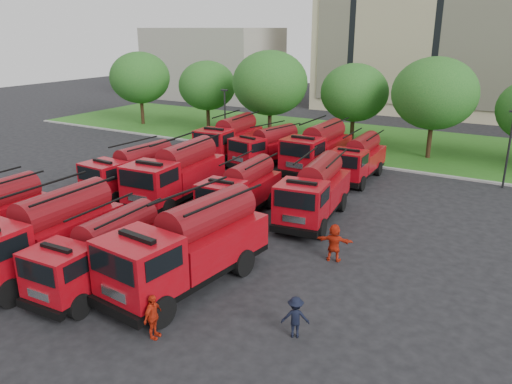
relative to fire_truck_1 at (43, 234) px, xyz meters
The scene contains 27 objects.
ground 7.19m from the fire_truck_1, 56.30° to the left, with size 140.00×140.00×0.00m, color black.
lawn 32.09m from the fire_truck_1, 83.05° to the left, with size 70.00×16.00×0.12m, color #245516.
curb 24.08m from the fire_truck_1, 80.72° to the left, with size 70.00×0.30×0.14m, color gray.
apartment_building 55.13m from the fire_truck_1, 83.76° to the left, with size 30.00×14.18×25.00m.
side_building 56.34m from the fire_truck_1, 117.68° to the left, with size 18.00×12.00×10.00m, color gray.
tree_0 34.49m from the fire_truck_1, 125.89° to the left, with size 6.30×6.30×7.70m.
tree_1 31.39m from the fire_truck_1, 112.82° to the left, with size 5.71×5.71×6.98m.
tree_2 27.86m from the fire_truck_1, 98.59° to the left, with size 6.72×6.72×8.22m.
tree_3 30.10m from the fire_truck_1, 84.49° to the left, with size 5.88×5.88×7.19m.
tree_4 30.19m from the fire_truck_1, 70.77° to the left, with size 6.55×6.55×8.01m.
lamp_post_0 23.84m from the fire_truck_1, 104.90° to the left, with size 0.60×0.25×5.11m.
lamp_post_1 27.98m from the fire_truck_1, 55.40° to the left, with size 0.60×0.25×5.11m.
fire_truck_1 is the anchor object (origin of this frame).
fire_truck_2 3.09m from the fire_truck_1, ahead, with size 2.59×6.47×2.90m.
fire_truck_3 6.50m from the fire_truck_1, 19.23° to the left, with size 3.43×7.94×3.51m.
fire_truck_4 10.59m from the fire_truck_1, 113.35° to the left, with size 2.79×6.79×3.03m.
fire_truck_5 10.14m from the fire_truck_1, 95.52° to the left, with size 3.26×7.77×3.45m.
fire_truck_6 10.75m from the fire_truck_1, 70.51° to the left, with size 2.64×6.51×2.91m.
fire_truck_7 13.73m from the fire_truck_1, 57.31° to the left, with size 3.33×7.29×3.20m.
fire_truck_8 20.73m from the fire_truck_1, 100.88° to the left, with size 3.06×7.40×3.29m.
fire_truck_9 19.98m from the fire_truck_1, 90.81° to the left, with size 3.53×6.70×2.90m.
fire_truck_10 20.88m from the fire_truck_1, 80.08° to the left, with size 2.83×7.54×3.42m.
fire_truck_11 21.16m from the fire_truck_1, 70.95° to the left, with size 2.54×6.55×2.95m.
firefighter_2 7.66m from the fire_truck_1, 11.06° to the right, with size 0.95×0.54×1.62m, color #B5220D.
firefighter_3 11.62m from the fire_truck_1, ahead, with size 0.97×0.50×1.50m, color black.
firefighter_4 9.92m from the fire_truck_1, 112.75° to the left, with size 0.79×0.52×1.62m, color black.
firefighter_5 12.74m from the fire_truck_1, 34.95° to the left, with size 1.64×0.70×1.76m, color #B5220D.
Camera 1 is at (13.89, -18.07, 10.09)m, focal length 35.00 mm.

